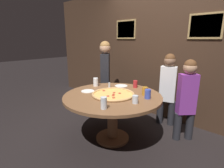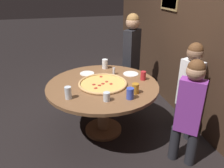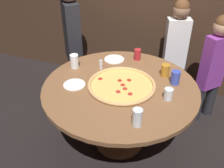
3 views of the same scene
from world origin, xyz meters
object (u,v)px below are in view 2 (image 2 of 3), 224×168
drink_cup_by_shaker (135,88)px  drink_cup_centre_back (143,76)px  drink_cup_far_right (130,93)px  drink_cup_near_right (105,64)px  white_plate_right_side (87,73)px  giant_pizza (103,83)px  white_plate_near_front (131,74)px  drink_cup_near_left (68,93)px  condiment_shaker (114,71)px  drink_cup_front_edge (107,97)px  diner_far_left (189,108)px  diner_centre_back (132,53)px  diner_side_right (190,86)px  dining_table (103,94)px

drink_cup_by_shaker → drink_cup_centre_back: 0.43m
drink_cup_far_right → drink_cup_centre_back: (-0.46, 0.35, -0.01)m
drink_cup_near_right → white_plate_right_side: drink_cup_near_right is taller
giant_pizza → white_plate_near_front: bearing=117.3°
drink_cup_near_left → condiment_shaker: size_ratio=1.51×
drink_cup_near_right → giant_pizza: bearing=-15.9°
drink_cup_front_edge → diner_far_left: bearing=66.2°
drink_cup_front_edge → drink_cup_far_right: bearing=85.8°
drink_cup_by_shaker → condiment_shaker: 0.66m
diner_centre_back → drink_cup_far_right: bearing=-149.8°
drink_cup_centre_back → diner_side_right: bearing=54.1°
white_plate_near_front → diner_side_right: size_ratio=0.17×
giant_pizza → drink_cup_near_right: bearing=164.1°
drink_cup_far_right → diner_far_left: 0.66m
white_plate_right_side → white_plate_near_front: bearing=73.4°
drink_cup_far_right → diner_side_right: diner_side_right is taller
white_plate_right_side → drink_cup_front_edge: bearing=5.5°
diner_centre_back → drink_cup_near_left: bearing=-174.9°
drink_cup_far_right → drink_cup_near_right: 1.04m
white_plate_right_side → condiment_shaker: size_ratio=2.14×
drink_cup_near_right → white_plate_near_front: 0.46m
dining_table → white_plate_near_front: (-0.23, 0.47, 0.15)m
dining_table → diner_far_left: bearing=43.2°
white_plate_right_side → drink_cup_centre_back: bearing=59.1°
diner_centre_back → diner_far_left: (1.68, 0.06, -0.14)m
white_plate_right_side → condiment_shaker: condiment_shaker is taller
drink_cup_centre_back → white_plate_right_side: (-0.42, -0.70, -0.06)m
drink_cup_centre_back → drink_cup_by_shaker: bearing=-35.0°
drink_cup_front_edge → diner_side_right: (-0.09, 1.11, -0.05)m
drink_cup_by_shaker → diner_far_left: 0.64m
drink_cup_near_left → diner_side_right: bearing=87.0°
drink_cup_far_right → white_plate_right_side: size_ratio=0.64×
diner_side_right → drink_cup_centre_back: bearing=34.9°
condiment_shaker → diner_far_left: 1.23m
drink_cup_near_right → drink_cup_centre_back: bearing=34.9°
dining_table → drink_cup_by_shaker: drink_cup_by_shaker is taller
white_plate_right_side → condiment_shaker: bearing=72.2°
drink_cup_far_right → diner_far_left: size_ratio=0.10×
white_plate_right_side → giant_pizza: bearing=18.5°
drink_cup_centre_back → drink_cup_near_left: size_ratio=0.83×
dining_table → drink_cup_front_edge: bearing=-7.0°
drink_cup_by_shaker → diner_side_right: diner_side_right is taller
drink_cup_front_edge → diner_far_left: size_ratio=0.08×
condiment_shaker → drink_cup_centre_back: bearing=47.6°
drink_cup_centre_back → condiment_shaker: bearing=-132.4°
giant_pizza → drink_cup_centre_back: (-0.00, 0.56, 0.05)m
giant_pizza → drink_cup_far_right: size_ratio=4.83×
condiment_shaker → diner_centre_back: bearing=140.4°
drink_cup_near_right → white_plate_near_front: bearing=42.7°
giant_pizza → drink_cup_near_left: drink_cup_near_left is taller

